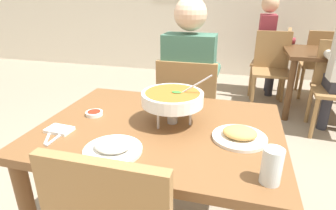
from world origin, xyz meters
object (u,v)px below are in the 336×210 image
object	(u,v)px
drink_glass	(271,168)
chair_bg_corner	(271,65)
chair_diner_main	(188,110)
appetizer_plate	(240,135)
chair_bg_right	(320,61)
sauce_dish	(94,113)
curry_bowl	(173,99)
dining_table_main	(160,145)
diner_main	(190,79)
chair_bg_left	(277,59)
rice_plate	(113,147)
patron_bg_left	(269,40)
dining_table_far	(331,63)

from	to	relation	value
drink_glass	chair_bg_corner	size ratio (longest dim) A/B	0.14
chair_diner_main	appetizer_plate	xyz separation A→B (m)	(0.38, -0.76, 0.24)
appetizer_plate	chair_bg_right	bearing A→B (deg)	70.90
chair_bg_corner	sauce_dish	bearing A→B (deg)	-114.75
curry_bowl	chair_bg_right	distance (m)	3.02
dining_table_main	chair_bg_corner	distance (m)	2.49
diner_main	chair_bg_right	xyz separation A→B (m)	(1.34, 1.99, -0.24)
sauce_dish	chair_bg_left	xyz separation A→B (m)	(1.18, 2.73, -0.23)
rice_plate	chair_bg_left	world-z (taller)	chair_bg_left
chair_bg_left	patron_bg_left	bearing A→B (deg)	160.92
chair_bg_left	dining_table_far	bearing A→B (deg)	-44.32
dining_table_main	drink_glass	distance (m)	0.60
diner_main	appetizer_plate	xyz separation A→B (m)	(0.38, -0.79, 0.00)
dining_table_main	drink_glass	bearing A→B (deg)	-33.11
chair_bg_right	chair_bg_left	bearing A→B (deg)	179.34
dining_table_main	rice_plate	distance (m)	0.33
dining_table_main	drink_glass	xyz separation A→B (m)	(0.49, -0.32, 0.17)
diner_main	drink_glass	bearing A→B (deg)	-65.65
dining_table_main	diner_main	size ratio (longest dim) A/B	0.88
drink_glass	patron_bg_left	size ratio (longest dim) A/B	0.10
dining_table_main	rice_plate	bearing A→B (deg)	-112.83
chair_bg_left	chair_bg_corner	size ratio (longest dim) A/B	1.00
chair_bg_left	rice_plate	bearing A→B (deg)	-107.02
rice_plate	drink_glass	size ratio (longest dim) A/B	1.85
chair_diner_main	appetizer_plate	world-z (taller)	chair_diner_main
curry_bowl	chair_bg_corner	world-z (taller)	curry_bowl
diner_main	curry_bowl	distance (m)	0.72
chair_bg_left	chair_bg_corner	xyz separation A→B (m)	(-0.10, -0.37, 0.00)
chair_bg_left	drink_glass	bearing A→B (deg)	-96.05
patron_bg_left	sauce_dish	bearing A→B (deg)	-110.79
chair_diner_main	appetizer_plate	distance (m)	0.88
appetizer_plate	dining_table_far	xyz separation A→B (m)	(0.95, 2.29, -0.15)
rice_plate	appetizer_plate	world-z (taller)	same
diner_main	dining_table_far	xyz separation A→B (m)	(1.33, 1.49, -0.15)
chair_diner_main	rice_plate	xyz separation A→B (m)	(-0.12, -1.00, 0.24)
rice_plate	chair_bg_right	bearing A→B (deg)	64.26
drink_glass	dining_table_far	size ratio (longest dim) A/B	0.13
chair_bg_corner	patron_bg_left	world-z (taller)	patron_bg_left
curry_bowl	patron_bg_left	world-z (taller)	patron_bg_left
dining_table_main	appetizer_plate	world-z (taller)	appetizer_plate
curry_bowl	drink_glass	xyz separation A→B (m)	(0.44, -0.36, -0.07)
drink_glass	diner_main	bearing A→B (deg)	114.35
drink_glass	rice_plate	bearing A→B (deg)	176.31
diner_main	rice_plate	bearing A→B (deg)	-96.45
dining_table_main	diner_main	bearing A→B (deg)	90.00
drink_glass	chair_bg_right	bearing A→B (deg)	74.38
appetizer_plate	drink_glass	bearing A→B (deg)	-69.01
diner_main	drink_glass	xyz separation A→B (m)	(0.49, -1.07, 0.04)
dining_table_main	chair_bg_right	world-z (taller)	chair_bg_right
dining_table_main	curry_bowl	bearing A→B (deg)	43.71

